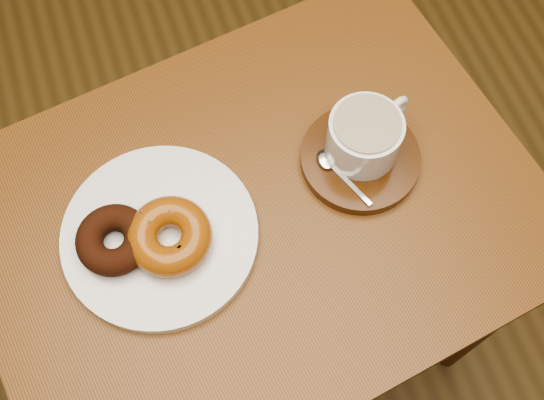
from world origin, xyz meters
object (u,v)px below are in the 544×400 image
object	(u,v)px
saucer	(360,158)
cafe_table	(259,240)
coffee_cup	(365,135)
donut_plate	(160,235)

from	to	relation	value
saucer	cafe_table	bearing A→B (deg)	-170.97
cafe_table	saucer	bearing A→B (deg)	0.13
saucer	coffee_cup	distance (m)	0.04
donut_plate	coffee_cup	distance (m)	0.29
coffee_cup	saucer	bearing A→B (deg)	-144.49
donut_plate	coffee_cup	bearing A→B (deg)	5.75
cafe_table	donut_plate	bearing A→B (deg)	168.79
saucer	coffee_cup	bearing A→B (deg)	58.54
saucer	coffee_cup	xyz separation A→B (m)	(0.01, 0.01, 0.04)
donut_plate	cafe_table	bearing A→B (deg)	-2.31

